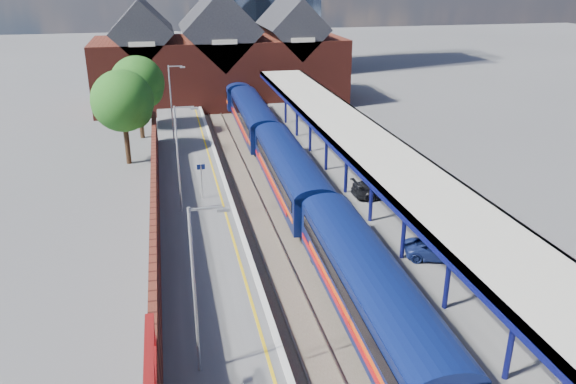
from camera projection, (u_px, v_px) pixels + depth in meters
name	position (u px, v px, depth m)	size (l,w,h in m)	color
ground	(260.00, 177.00, 45.58)	(240.00, 240.00, 0.00)	#5B5B5E
ballast_bed	(286.00, 229.00, 36.50)	(6.00, 76.00, 0.06)	#473D33
rails	(286.00, 227.00, 36.46)	(4.51, 76.00, 0.14)	slate
left_platform	(200.00, 230.00, 35.22)	(5.00, 76.00, 1.00)	#565659
right_platform	(373.00, 214.00, 37.53)	(6.00, 76.00, 1.00)	#565659
coping_left	(237.00, 219.00, 35.50)	(0.30, 76.00, 0.05)	silver
coping_right	(333.00, 210.00, 36.76)	(0.30, 76.00, 0.05)	silver
yellow_line	(228.00, 220.00, 35.38)	(0.14, 76.00, 0.01)	yellow
train	(269.00, 139.00, 48.27)	(3.13, 65.95, 3.45)	#0B174E
canopy	(359.00, 138.00, 37.44)	(4.50, 52.00, 4.48)	#0F1258
lamp_post_b	(198.00, 282.00, 20.68)	(1.48, 0.18, 7.00)	#A5A8AA
lamp_post_c	(180.00, 153.00, 35.20)	(1.48, 0.18, 7.00)	#A5A8AA
lamp_post_d	(172.00, 100.00, 49.72)	(1.48, 0.18, 7.00)	#A5A8AA
platform_sign	(201.00, 175.00, 38.14)	(0.55, 0.08, 2.50)	#A5A8AA
brick_wall	(155.00, 254.00, 28.11)	(0.35, 50.00, 3.86)	maroon
station_building	(220.00, 59.00, 68.98)	(30.00, 12.12, 13.78)	maroon
tree_near	(124.00, 103.00, 46.89)	(5.20, 5.20, 8.10)	#382314
tree_far	(139.00, 85.00, 54.35)	(5.20, 5.20, 8.10)	#382314
parked_car_dark	(384.00, 187.00, 38.88)	(1.86, 4.57, 1.33)	black
parked_car_blue	(440.00, 249.00, 30.58)	(1.77, 3.84, 1.07)	navy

